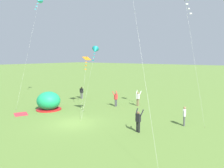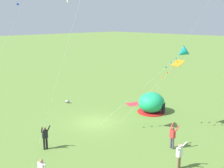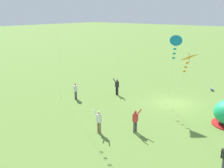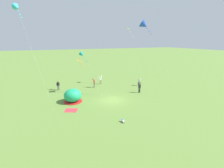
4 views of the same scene
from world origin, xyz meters
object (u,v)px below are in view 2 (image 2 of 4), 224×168
toddler_crawling (67,101)px  person_far_back (179,154)px  person_arms_raised (173,136)px  person_with_toddler (45,137)px  kite_orange (175,66)px  kite_teal (182,53)px  popup_tent (151,103)px

toddler_crawling → person_far_back: size_ratio=0.29×
person_arms_raised → toddler_crawling: bearing=-93.1°
person_arms_raised → person_with_toddler: bearing=-43.3°
person_far_back → person_with_toddler: 9.48m
kite_orange → kite_teal: kite_teal is taller
person_far_back → kite_orange: kite_orange is taller
popup_tent → person_arms_raised: size_ratio=1.49×
popup_tent → person_arms_raised: 7.88m
toddler_crawling → kite_orange: bearing=99.6°
person_with_toddler → person_arms_raised: bearing=136.7°
person_with_toddler → kite_teal: bearing=149.7°
kite_teal → popup_tent: bearing=-120.2°
person_with_toddler → kite_orange: 11.59m
kite_orange → person_arms_raised: bearing=34.3°
toddler_crawling → popup_tent: bearing=117.0°
person_far_back → person_arms_raised: size_ratio=1.00×
person_far_back → kite_teal: kite_teal is taller
person_far_back → person_with_toddler: same height
kite_orange → kite_teal: size_ratio=0.84×
person_far_back → kite_orange: size_ratio=0.31×
toddler_crawling → kite_teal: kite_teal is taller
popup_tent → person_arms_raised: popup_tent is taller
toddler_crawling → kite_orange: (-2.13, 12.57, 5.41)m
toddler_crawling → kite_teal: 15.12m
person_far_back → person_arms_raised: (-2.03, -1.83, 0.00)m
popup_tent → toddler_crawling: bearing=-63.0°
popup_tent → kite_orange: 6.46m
kite_orange → toddler_crawling: bearing=-80.4°
popup_tent → kite_teal: size_ratio=0.38×
toddler_crawling → kite_orange: size_ratio=0.09×
person_with_toddler → kite_teal: size_ratio=0.26×
kite_orange → popup_tent: bearing=-119.9°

